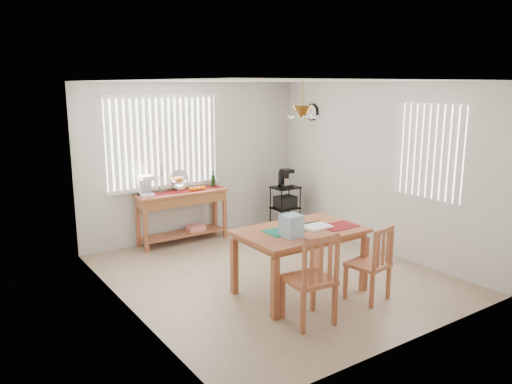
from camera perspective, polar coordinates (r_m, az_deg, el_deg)
ground at (r=6.95m, az=1.90°, el=-9.44°), size 4.00×4.50×0.01m
room_shell at (r=6.53m, az=1.94°, el=4.58°), size 4.20×4.70×2.70m
sideboard at (r=8.24m, az=-8.38°, el=-1.40°), size 1.51×0.42×0.85m
sideboard_items at (r=8.08m, az=-10.01°, el=0.77°), size 1.43×0.36×0.65m
wire_cart at (r=8.94m, az=3.36°, el=-1.33°), size 0.46×0.37×0.78m
cart_items at (r=8.85m, az=3.36°, el=1.55°), size 0.18×0.22×0.32m
dining_table at (r=6.18m, az=5.07°, el=-5.11°), size 1.52×0.98×0.82m
table_items at (r=5.94m, az=4.80°, el=-3.91°), size 1.16×0.54×0.26m
chair_left at (r=5.46m, az=6.33°, el=-9.93°), size 0.52×0.52×1.03m
chair_right at (r=6.17m, az=13.00°, el=-8.02°), size 0.50×0.50×0.93m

